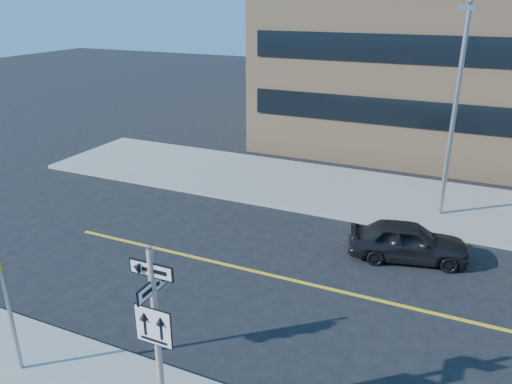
% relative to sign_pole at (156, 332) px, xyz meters
% --- Properties ---
extents(ground, '(120.00, 120.00, 0.00)m').
position_rel_sign_pole_xyz_m(ground, '(0.00, 2.51, -2.44)').
color(ground, black).
rests_on(ground, ground).
extents(sign_pole, '(0.92, 0.92, 4.06)m').
position_rel_sign_pole_xyz_m(sign_pole, '(0.00, 0.00, 0.00)').
color(sign_pole, silver).
rests_on(sign_pole, near_sidewalk).
extents(parked_car_a, '(2.41, 4.14, 1.32)m').
position_rel_sign_pole_xyz_m(parked_car_a, '(3.33, 9.42, -1.77)').
color(parked_car_a, black).
rests_on(parked_car_a, ground).
extents(streetlight_a, '(0.55, 2.25, 8.00)m').
position_rel_sign_pole_xyz_m(streetlight_a, '(4.00, 13.27, 2.32)').
color(streetlight_a, gray).
rests_on(streetlight_a, far_sidewalk).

